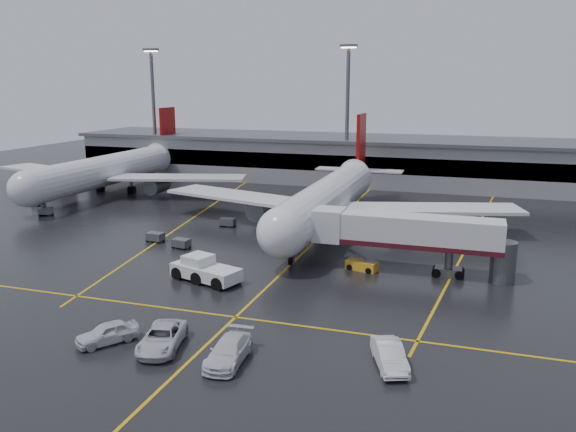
% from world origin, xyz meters
% --- Properties ---
extents(ground, '(220.00, 220.00, 0.00)m').
position_xyz_m(ground, '(0.00, 0.00, 0.00)').
color(ground, black).
rests_on(ground, ground).
extents(apron_line_centre, '(0.25, 90.00, 0.02)m').
position_xyz_m(apron_line_centre, '(0.00, 0.00, 0.01)').
color(apron_line_centre, gold).
rests_on(apron_line_centre, ground).
extents(apron_line_stop, '(60.00, 0.25, 0.02)m').
position_xyz_m(apron_line_stop, '(0.00, -22.00, 0.01)').
color(apron_line_stop, gold).
rests_on(apron_line_stop, ground).
extents(apron_line_left, '(9.99, 69.35, 0.02)m').
position_xyz_m(apron_line_left, '(-20.00, 10.00, 0.01)').
color(apron_line_left, gold).
rests_on(apron_line_left, ground).
extents(apron_line_right, '(7.57, 69.64, 0.02)m').
position_xyz_m(apron_line_right, '(18.00, 10.00, 0.01)').
color(apron_line_right, gold).
rests_on(apron_line_right, ground).
extents(terminal, '(122.00, 19.00, 8.60)m').
position_xyz_m(terminal, '(0.00, 47.93, 4.32)').
color(terminal, gray).
rests_on(terminal, ground).
extents(light_mast_left, '(3.00, 1.20, 25.45)m').
position_xyz_m(light_mast_left, '(-45.00, 42.00, 14.47)').
color(light_mast_left, '#595B60').
rests_on(light_mast_left, ground).
extents(light_mast_mid, '(3.00, 1.20, 25.45)m').
position_xyz_m(light_mast_mid, '(-5.00, 42.00, 14.47)').
color(light_mast_mid, '#595B60').
rests_on(light_mast_mid, ground).
extents(main_airliner, '(48.80, 45.60, 14.10)m').
position_xyz_m(main_airliner, '(0.00, 9.70, 4.21)').
color(main_airliner, silver).
rests_on(main_airliner, ground).
extents(second_airliner, '(48.80, 45.60, 14.10)m').
position_xyz_m(second_airliner, '(-42.00, 21.70, 4.21)').
color(second_airliner, silver).
rests_on(second_airliner, ground).
extents(jet_bridge, '(19.90, 3.40, 6.05)m').
position_xyz_m(jet_bridge, '(11.87, -6.00, 3.93)').
color(jet_bridge, silver).
rests_on(jet_bridge, ground).
extents(pushback_tractor, '(7.61, 4.87, 2.53)m').
position_xyz_m(pushback_tractor, '(-6.41, -14.54, 1.01)').
color(pushback_tractor, silver).
rests_on(pushback_tractor, ground).
extents(belt_loader, '(3.45, 2.19, 2.03)m').
position_xyz_m(belt_loader, '(7.47, -6.62, 0.50)').
color(belt_loader, gold).
rests_on(belt_loader, ground).
extents(service_van_a, '(3.91, 6.20, 1.60)m').
position_xyz_m(service_van_a, '(-2.80, -28.85, 0.80)').
color(service_van_a, silver).
rests_on(service_van_a, ground).
extents(service_van_b, '(2.64, 5.70, 1.61)m').
position_xyz_m(service_van_b, '(2.63, -29.28, 0.81)').
color(service_van_b, silver).
rests_on(service_van_b, ground).
extents(service_van_c, '(3.40, 5.25, 1.63)m').
position_xyz_m(service_van_c, '(13.21, -26.55, 0.82)').
color(service_van_c, white).
rests_on(service_van_c, ground).
extents(service_van_d, '(4.19, 4.80, 1.56)m').
position_xyz_m(service_van_d, '(-7.08, -29.32, 0.78)').
color(service_van_d, silver).
rests_on(service_van_d, ground).
extents(baggage_cart_a, '(2.21, 1.65, 1.12)m').
position_xyz_m(baggage_cart_a, '(-14.00, -5.15, 0.63)').
color(baggage_cart_a, '#595B60').
rests_on(baggage_cart_a, ground).
extents(baggage_cart_b, '(2.11, 1.47, 1.12)m').
position_xyz_m(baggage_cart_b, '(-18.37, -3.57, 0.63)').
color(baggage_cart_b, '#595B60').
rests_on(baggage_cart_b, ground).
extents(baggage_cart_c, '(2.08, 1.43, 1.12)m').
position_xyz_m(baggage_cart_c, '(-13.16, 6.14, 0.63)').
color(baggage_cart_c, '#595B60').
rests_on(baggage_cart_c, ground).
extents(baggage_cart_d, '(2.28, 1.80, 1.12)m').
position_xyz_m(baggage_cart_d, '(-46.86, 9.39, 0.63)').
color(baggage_cart_d, '#595B60').
rests_on(baggage_cart_d, ground).
extents(baggage_cart_e, '(2.38, 2.20, 1.12)m').
position_xyz_m(baggage_cart_e, '(-41.02, 4.19, 0.63)').
color(baggage_cart_e, '#595B60').
rests_on(baggage_cart_e, ground).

